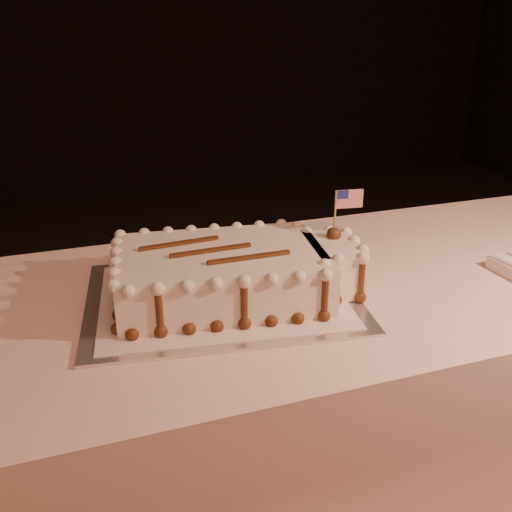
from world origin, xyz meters
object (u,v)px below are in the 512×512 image
object	(u,v)px
cake_board	(222,297)
side_plate	(319,233)
sheet_cake	(235,272)
banquet_table	(353,400)

from	to	relation	value
cake_board	side_plate	world-z (taller)	side_plate
cake_board	sheet_cake	world-z (taller)	sheet_cake
banquet_table	cake_board	distance (m)	0.52
side_plate	banquet_table	bearing A→B (deg)	-91.83
banquet_table	sheet_cake	world-z (taller)	sheet_cake
cake_board	side_plate	xyz separation A→B (m)	(0.37, 0.29, 0.00)
banquet_table	cake_board	world-z (taller)	cake_board
sheet_cake	side_plate	world-z (taller)	sheet_cake
banquet_table	side_plate	distance (m)	0.47
sheet_cake	side_plate	distance (m)	0.45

